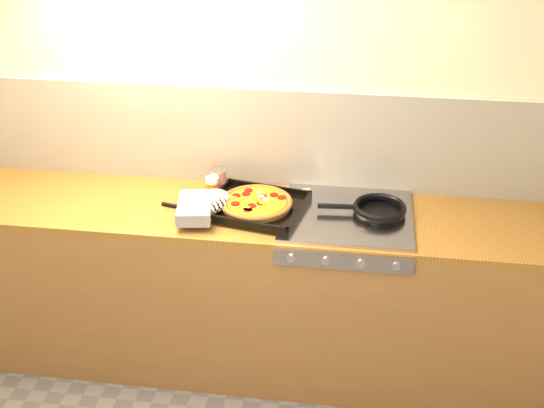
% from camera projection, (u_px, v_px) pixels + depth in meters
% --- Properties ---
extents(room_shell, '(3.20, 3.20, 3.20)m').
position_uv_depth(room_shell, '(261.00, 138.00, 3.35)').
color(room_shell, white).
rests_on(room_shell, ground).
extents(counter_run, '(3.20, 0.62, 0.90)m').
position_uv_depth(counter_run, '(253.00, 288.00, 3.43)').
color(counter_run, brown).
rests_on(counter_run, ground).
extents(stovetop, '(0.60, 0.56, 0.02)m').
position_uv_depth(stovetop, '(347.00, 216.00, 3.16)').
color(stovetop, '#9F9FA4').
rests_on(stovetop, counter_run).
extents(pizza_on_tray, '(0.61, 0.48, 0.07)m').
position_uv_depth(pizza_on_tray, '(240.00, 204.00, 3.18)').
color(pizza_on_tray, black).
rests_on(pizza_on_tray, stovetop).
extents(frying_pan, '(0.42, 0.27, 0.04)m').
position_uv_depth(frying_pan, '(378.00, 209.00, 3.15)').
color(frying_pan, black).
rests_on(frying_pan, stovetop).
extents(tomato_can, '(0.10, 0.10, 0.12)m').
position_uv_depth(tomato_can, '(218.00, 181.00, 3.37)').
color(tomato_can, maroon).
rests_on(tomato_can, counter_run).
extents(juice_glass, '(0.07, 0.07, 0.11)m').
position_uv_depth(juice_glass, '(212.00, 187.00, 3.31)').
color(juice_glass, '#CE680C').
rests_on(juice_glass, counter_run).
extents(wooden_spoon, '(0.28, 0.16, 0.02)m').
position_uv_depth(wooden_spoon, '(289.00, 193.00, 3.36)').
color(wooden_spoon, '#AB6D48').
rests_on(wooden_spoon, counter_run).
extents(black_spatula, '(0.29, 0.11, 0.02)m').
position_uv_depth(black_spatula, '(190.00, 209.00, 3.21)').
color(black_spatula, black).
rests_on(black_spatula, counter_run).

